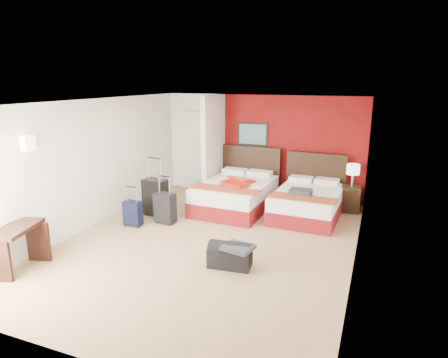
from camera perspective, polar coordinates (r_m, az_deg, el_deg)
The scene contains 17 objects.
ground at distance 7.16m, azimuth -2.35°, elevation -9.27°, with size 6.50×6.50×0.00m, color tan.
room_walls at distance 8.61m, azimuth -7.13°, elevation 3.46°, with size 5.02×6.52×2.50m.
red_accent_panel at distance 9.55m, azimuth 9.69°, elevation 4.40°, with size 3.50×0.04×2.50m, color maroon.
partition_wall at distance 9.49m, azimuth -1.52°, elevation 4.54°, with size 0.12×1.20×2.50m, color silver.
entry_door at distance 10.37m, azimuth -4.04°, elevation 4.09°, with size 0.82×0.06×2.05m, color silver.
bed_left at distance 8.86m, azimuth 1.66°, elevation -2.45°, with size 1.44×2.06×0.62m, color white.
bed_right at distance 8.55m, azimuth 12.01°, elevation -3.57°, with size 1.32×1.88×0.56m, color white.
red_suitcase_open at distance 8.63m, azimuth 2.08°, elevation -0.44°, with size 0.55×0.76×0.10m, color #B3230F.
jacket_bundle at distance 8.19m, azimuth 11.07°, elevation -1.88°, with size 0.44×0.35×0.11m, color #38393E.
nightstand at distance 9.15m, azimuth 17.93°, elevation -2.76°, with size 0.41×0.41×0.57m, color black.
table_lamp at distance 9.01m, azimuth 18.19°, elevation 0.49°, with size 0.28×0.28×0.50m, color white.
suitcase_black at distance 8.54m, azimuth -9.87°, elevation -2.76°, with size 0.51×0.32×0.77m, color black.
suitcase_charcoal at distance 8.08m, azimuth -8.55°, elevation -4.33°, with size 0.41×0.25×0.60m, color black.
suitcase_navy at distance 8.07m, azimuth -13.10°, elevation -5.03°, with size 0.35×0.21×0.48m, color black.
duffel_bag at distance 6.26m, azimuth 0.87°, elevation -11.20°, with size 0.66×0.35×0.34m, color black.
jacket_draped at distance 6.09m, azimuth 2.05°, elevation -9.93°, with size 0.45×0.38×0.06m, color #35363A.
desk at distance 6.82m, azimuth -27.65°, elevation -8.99°, with size 0.43×0.86×0.72m, color black.
Camera 1 is at (2.70, -5.98, 2.87)m, focal length 31.44 mm.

